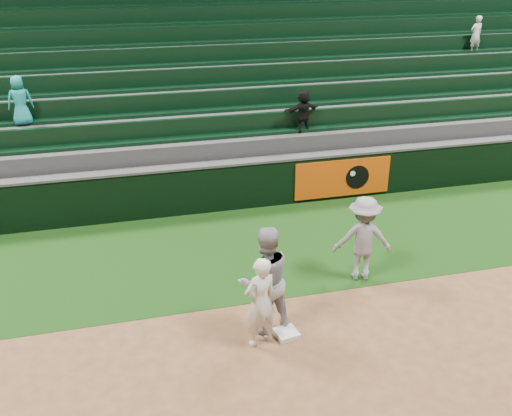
{
  "coord_description": "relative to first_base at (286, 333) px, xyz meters",
  "views": [
    {
      "loc": [
        -2.59,
        -7.79,
        6.12
      ],
      "look_at": [
        -0.02,
        2.3,
        1.3
      ],
      "focal_mm": 40.0,
      "sensor_mm": 36.0,
      "label": 1
    }
  ],
  "objects": [
    {
      "name": "ground",
      "position": [
        0.11,
        0.18,
        -0.04
      ],
      "size": [
        70.0,
        70.0,
        0.0
      ],
      "primitive_type": "plane",
      "color": "brown",
      "rests_on": "ground"
    },
    {
      "name": "foul_grass",
      "position": [
        0.11,
        3.18,
        -0.04
      ],
      "size": [
        36.0,
        4.2,
        0.01
      ],
      "primitive_type": "cube",
      "color": "black",
      "rests_on": "ground"
    },
    {
      "name": "first_base",
      "position": [
        0.0,
        0.0,
        0.0
      ],
      "size": [
        0.43,
        0.43,
        0.08
      ],
      "primitive_type": "cube",
      "rotation": [
        0.0,
        0.0,
        0.17
      ],
      "color": "white",
      "rests_on": "ground"
    },
    {
      "name": "first_baseman",
      "position": [
        -0.49,
        -0.08,
        0.78
      ],
      "size": [
        0.69,
        0.56,
        1.64
      ],
      "primitive_type": "imported",
      "rotation": [
        0.0,
        0.0,
        3.45
      ],
      "color": "white",
      "rests_on": "ground"
    },
    {
      "name": "baserunner",
      "position": [
        -0.31,
        0.3,
        0.94
      ],
      "size": [
        1.08,
        0.91,
        1.96
      ],
      "primitive_type": "imported",
      "rotation": [
        0.0,
        0.0,
        3.34
      ],
      "color": "#9A9CA4",
      "rests_on": "ground"
    },
    {
      "name": "base_coach",
      "position": [
        1.99,
        1.44,
        0.84
      ],
      "size": [
        1.26,
        0.92,
        1.75
      ],
      "primitive_type": "imported",
      "rotation": [
        0.0,
        0.0,
        2.88
      ],
      "color": "gray",
      "rests_on": "foul_grass"
    },
    {
      "name": "field_wall",
      "position": [
        0.14,
        5.37,
        0.59
      ],
      "size": [
        36.0,
        0.45,
        1.25
      ],
      "color": "black",
      "rests_on": "ground"
    },
    {
      "name": "stadium_seating",
      "position": [
        0.11,
        9.15,
        1.66
      ],
      "size": [
        36.0,
        5.95,
        4.85
      ],
      "color": "#343437",
      "rests_on": "ground"
    }
  ]
}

